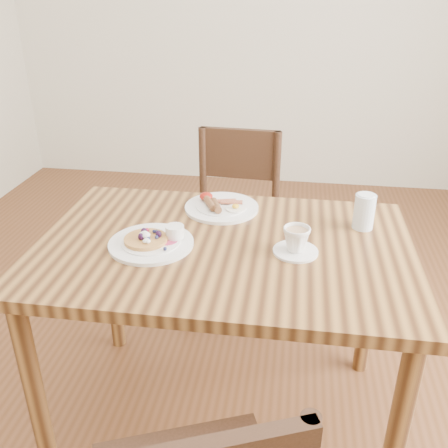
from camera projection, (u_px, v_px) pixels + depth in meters
The scene contains 7 objects.
ground at pixel (224, 413), 1.93m from camera, with size 5.00×5.00×0.00m, color brown.
dining_table at pixel (224, 270), 1.64m from camera, with size 1.20×0.80×0.75m.
chair_far at pixel (234, 216), 2.37m from camera, with size 0.44×0.44×0.88m.
pancake_plate at pixel (153, 241), 1.58m from camera, with size 0.27×0.27×0.06m.
breakfast_plate at pixel (220, 206), 1.83m from camera, with size 0.27×0.27×0.04m.
teacup_saucer at pixel (296, 242), 1.53m from camera, with size 0.14×0.14×0.09m.
water_glass at pixel (364, 212), 1.67m from camera, with size 0.07×0.07×0.12m, color silver.
Camera 1 is at (0.21, -1.38, 1.52)m, focal length 40.00 mm.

